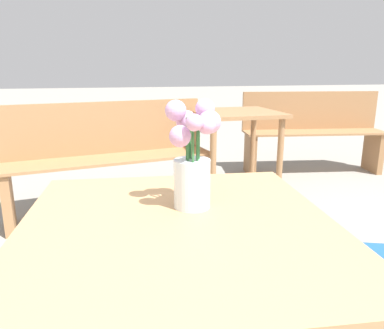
{
  "coord_description": "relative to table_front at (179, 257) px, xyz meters",
  "views": [
    {
      "loc": [
        -0.16,
        -0.89,
        1.11
      ],
      "look_at": [
        0.06,
        0.1,
        0.84
      ],
      "focal_mm": 35.0,
      "sensor_mm": 36.0,
      "label": 1
    }
  ],
  "objects": [
    {
      "name": "bench_middle",
      "position": [
        1.93,
        2.7,
        -0.16
      ],
      "size": [
        1.51,
        0.55,
        0.85
      ],
      "color": "#9E7047",
      "rests_on": "ground_plane"
    },
    {
      "name": "bench_near",
      "position": [
        -0.19,
        1.96,
        -0.15
      ],
      "size": [
        1.6,
        0.65,
        0.85
      ],
      "color": "#9E7047",
      "rests_on": "ground_plane"
    },
    {
      "name": "table_back",
      "position": [
        0.87,
        2.09,
        -0.01
      ],
      "size": [
        0.72,
        0.69,
        0.75
      ],
      "color": "#9E7047",
      "rests_on": "ground_plane"
    },
    {
      "name": "flower_vase",
      "position": [
        0.06,
        0.11,
        0.23
      ],
      "size": [
        0.16,
        0.16,
        0.31
      ],
      "color": "silver",
      "rests_on": "table_front"
    },
    {
      "name": "table_front",
      "position": [
        0.0,
        0.0,
        0.0
      ],
      "size": [
        0.89,
        0.93,
        0.71
      ],
      "color": "tan",
      "rests_on": "ground_plane"
    }
  ]
}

